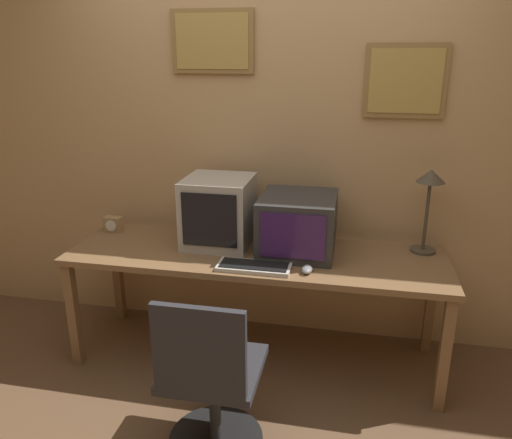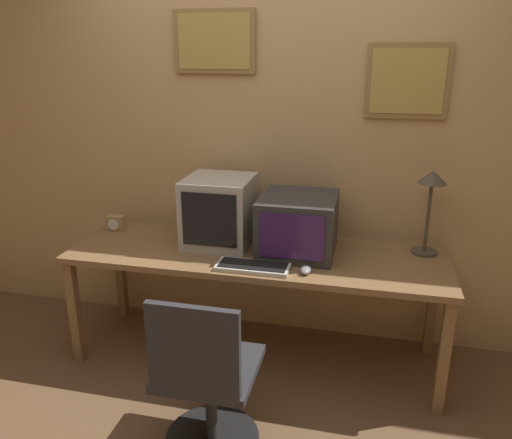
{
  "view_description": "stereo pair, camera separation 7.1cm",
  "coord_description": "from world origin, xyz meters",
  "px_view_note": "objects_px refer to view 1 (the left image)",
  "views": [
    {
      "loc": [
        0.55,
        -1.82,
        1.84
      ],
      "look_at": [
        0.0,
        0.86,
        0.92
      ],
      "focal_mm": 35.0,
      "sensor_mm": 36.0,
      "label": 1
    },
    {
      "loc": [
        0.62,
        -1.8,
        1.84
      ],
      "look_at": [
        0.0,
        0.86,
        0.92
      ],
      "focal_mm": 35.0,
      "sensor_mm": 36.0,
      "label": 2
    }
  ],
  "objects_px": {
    "monitor_left": "(219,211)",
    "monitor_right": "(298,224)",
    "mouse_near_keyboard": "(307,269)",
    "desk_lamp": "(430,189)",
    "office_chair": "(211,386)",
    "keyboard_main": "(254,267)",
    "desk_clock": "(113,224)"
  },
  "relations": [
    {
      "from": "monitor_left",
      "to": "monitor_right",
      "type": "xyz_separation_m",
      "value": [
        0.49,
        -0.03,
        -0.04
      ]
    },
    {
      "from": "monitor_left",
      "to": "mouse_near_keyboard",
      "type": "height_order",
      "value": "monitor_left"
    },
    {
      "from": "desk_lamp",
      "to": "monitor_right",
      "type": "bearing_deg",
      "value": -169.23
    },
    {
      "from": "monitor_left",
      "to": "mouse_near_keyboard",
      "type": "xyz_separation_m",
      "value": [
        0.58,
        -0.32,
        -0.19
      ]
    },
    {
      "from": "monitor_right",
      "to": "office_chair",
      "type": "bearing_deg",
      "value": -107.44
    },
    {
      "from": "desk_lamp",
      "to": "office_chair",
      "type": "height_order",
      "value": "desk_lamp"
    },
    {
      "from": "mouse_near_keyboard",
      "to": "desk_lamp",
      "type": "relative_size",
      "value": 0.2
    },
    {
      "from": "office_chair",
      "to": "desk_lamp",
      "type": "bearing_deg",
      "value": 45.57
    },
    {
      "from": "keyboard_main",
      "to": "desk_lamp",
      "type": "height_order",
      "value": "desk_lamp"
    },
    {
      "from": "desk_clock",
      "to": "monitor_left",
      "type": "bearing_deg",
      "value": -5.2
    },
    {
      "from": "monitor_right",
      "to": "mouse_near_keyboard",
      "type": "distance_m",
      "value": 0.35
    },
    {
      "from": "monitor_right",
      "to": "desk_lamp",
      "type": "relative_size",
      "value": 0.95
    },
    {
      "from": "keyboard_main",
      "to": "desk_lamp",
      "type": "xyz_separation_m",
      "value": [
        0.93,
        0.45,
        0.37
      ]
    },
    {
      "from": "keyboard_main",
      "to": "mouse_near_keyboard",
      "type": "height_order",
      "value": "mouse_near_keyboard"
    },
    {
      "from": "keyboard_main",
      "to": "office_chair",
      "type": "relative_size",
      "value": 0.47
    },
    {
      "from": "mouse_near_keyboard",
      "to": "desk_clock",
      "type": "relative_size",
      "value": 0.86
    },
    {
      "from": "monitor_left",
      "to": "monitor_right",
      "type": "relative_size",
      "value": 0.88
    },
    {
      "from": "mouse_near_keyboard",
      "to": "desk_clock",
      "type": "xyz_separation_m",
      "value": [
        -1.32,
        0.39,
        0.03
      ]
    },
    {
      "from": "keyboard_main",
      "to": "office_chair",
      "type": "xyz_separation_m",
      "value": [
        -0.08,
        -0.59,
        -0.35
      ]
    },
    {
      "from": "desk_clock",
      "to": "mouse_near_keyboard",
      "type": "bearing_deg",
      "value": -16.53
    },
    {
      "from": "desk_clock",
      "to": "monitor_right",
      "type": "bearing_deg",
      "value": -4.41
    },
    {
      "from": "desk_clock",
      "to": "desk_lamp",
      "type": "bearing_deg",
      "value": 1.3
    },
    {
      "from": "monitor_left",
      "to": "office_chair",
      "type": "bearing_deg",
      "value": -77.45
    },
    {
      "from": "keyboard_main",
      "to": "desk_clock",
      "type": "bearing_deg",
      "value": 158.75
    },
    {
      "from": "keyboard_main",
      "to": "monitor_left",
      "type": "bearing_deg",
      "value": 130.85
    },
    {
      "from": "monitor_right",
      "to": "desk_lamp",
      "type": "height_order",
      "value": "desk_lamp"
    },
    {
      "from": "mouse_near_keyboard",
      "to": "keyboard_main",
      "type": "bearing_deg",
      "value": -178.1
    },
    {
      "from": "keyboard_main",
      "to": "mouse_near_keyboard",
      "type": "xyz_separation_m",
      "value": [
        0.29,
        0.01,
        0.01
      ]
    },
    {
      "from": "keyboard_main",
      "to": "office_chair",
      "type": "height_order",
      "value": "office_chair"
    },
    {
      "from": "desk_clock",
      "to": "office_chair",
      "type": "xyz_separation_m",
      "value": [
        0.95,
        -0.99,
        -0.39
      ]
    },
    {
      "from": "desk_clock",
      "to": "desk_lamp",
      "type": "height_order",
      "value": "desk_lamp"
    },
    {
      "from": "desk_clock",
      "to": "office_chair",
      "type": "bearing_deg",
      "value": -46.24
    }
  ]
}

